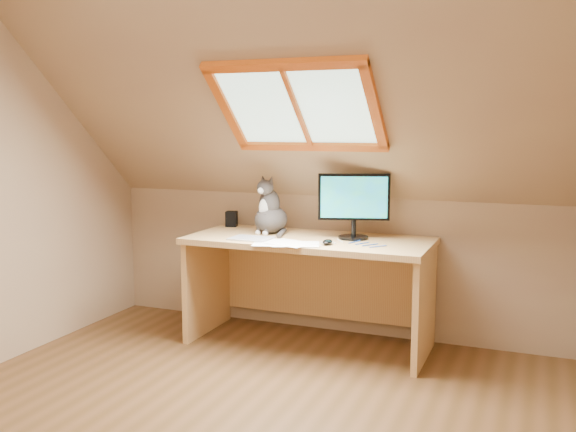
% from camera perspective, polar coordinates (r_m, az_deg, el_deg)
% --- Properties ---
extents(ground, '(3.50, 3.50, 0.00)m').
position_cam_1_polar(ground, '(3.37, -5.96, -18.59)').
color(ground, brown).
rests_on(ground, ground).
extents(room_shell, '(3.52, 3.52, 2.41)m').
position_cam_1_polar(room_shell, '(2.93, -7.23, 6.49)').
color(room_shell, '#A18660').
rests_on(room_shell, ground).
extents(desk, '(1.65, 0.72, 0.75)m').
position_cam_1_polar(desk, '(4.47, 2.17, -4.69)').
color(desk, tan).
rests_on(desk, ground).
extents(monitor, '(0.47, 0.20, 0.44)m').
position_cam_1_polar(monitor, '(4.30, 5.88, 1.29)').
color(monitor, black).
rests_on(monitor, desk).
extents(cat, '(0.29, 0.32, 0.42)m').
position_cam_1_polar(cat, '(4.53, -1.61, 0.32)').
color(cat, '#423C3A').
rests_on(cat, desk).
extents(desk_speaker, '(0.10, 0.10, 0.12)m').
position_cam_1_polar(desk_speaker, '(4.86, -5.04, -0.26)').
color(desk_speaker, black).
rests_on(desk_speaker, desk).
extents(graphics_tablet, '(0.27, 0.20, 0.01)m').
position_cam_1_polar(graphics_tablet, '(4.30, -3.31, -2.01)').
color(graphics_tablet, '#B2B2B7').
rests_on(graphics_tablet, desk).
extents(mouse, '(0.07, 0.11, 0.03)m').
position_cam_1_polar(mouse, '(4.11, 3.53, -2.32)').
color(mouse, black).
rests_on(mouse, desk).
extents(papers, '(0.35, 0.30, 0.01)m').
position_cam_1_polar(papers, '(4.14, -0.28, -2.42)').
color(papers, white).
rests_on(papers, desk).
extents(cables, '(0.51, 0.26, 0.01)m').
position_cam_1_polar(cables, '(4.14, 5.63, -2.45)').
color(cables, silver).
rests_on(cables, desk).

